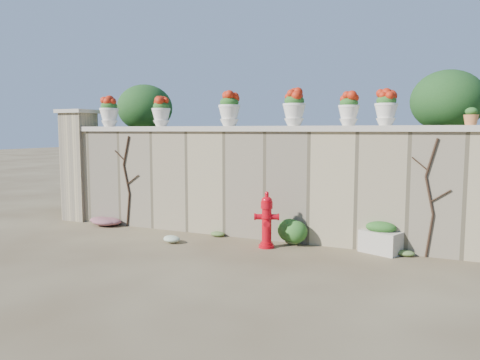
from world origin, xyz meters
The scene contains 21 objects.
ground centered at (0.00, 0.00, 0.00)m, with size 80.00×80.00×0.00m, color #503D28.
stone_wall centered at (0.00, 1.80, 1.00)m, with size 8.00×0.40×2.00m, color tan.
wall_cap centered at (0.00, 1.80, 2.05)m, with size 8.10×0.52×0.10m, color beige.
gate_pillar centered at (-4.15, 1.80, 1.26)m, with size 0.72×0.72×2.48m.
raised_fill centered at (0.00, 5.00, 1.00)m, with size 9.00×6.00×2.00m, color #384C23.
back_shrub_left centered at (-3.20, 3.00, 2.55)m, with size 1.30×1.30×1.10m, color #143814.
back_shrub_right centered at (3.40, 3.00, 2.55)m, with size 1.30×1.30×1.10m, color #143814.
vine_left centered at (-2.67, 1.58, 0.99)m, with size 0.60×0.04×1.91m.
vine_right centered at (3.23, 1.58, 0.99)m, with size 0.60×0.04×1.91m.
fire_hydrant centered at (0.65, 1.10, 0.49)m, with size 0.42×0.30×0.97m.
planter_box centered at (2.50, 1.55, 0.24)m, with size 0.72×0.57×0.53m.
green_shrub centered at (0.99, 1.50, 0.28)m, with size 0.59×0.53×0.56m, color #1E5119.
magenta_clump centered at (-3.18, 1.45, 0.11)m, with size 0.83×0.55×0.22m, color #B82470.
white_flowers centered at (-1.04, 0.74, 0.08)m, with size 0.45×0.36×0.16m, color white.
urn_pot_0 centered at (-3.27, 1.80, 2.42)m, with size 0.41×0.41×0.64m.
urn_pot_1 centered at (-1.94, 1.80, 2.39)m, with size 0.38×0.38×0.59m.
urn_pot_2 centered at (-0.39, 1.80, 2.42)m, with size 0.42×0.42×0.65m.
urn_pot_3 centered at (0.90, 1.80, 2.42)m, with size 0.41×0.41×0.64m.
urn_pot_4 centered at (1.87, 1.80, 2.38)m, with size 0.36×0.36×0.56m.
urn_pot_5 centered at (2.49, 1.80, 2.39)m, with size 0.38×0.38×0.59m.
terracotta_pot centered at (3.76, 1.80, 2.22)m, with size 0.22×0.22×0.27m.
Camera 1 is at (3.51, -6.30, 2.02)m, focal length 35.00 mm.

